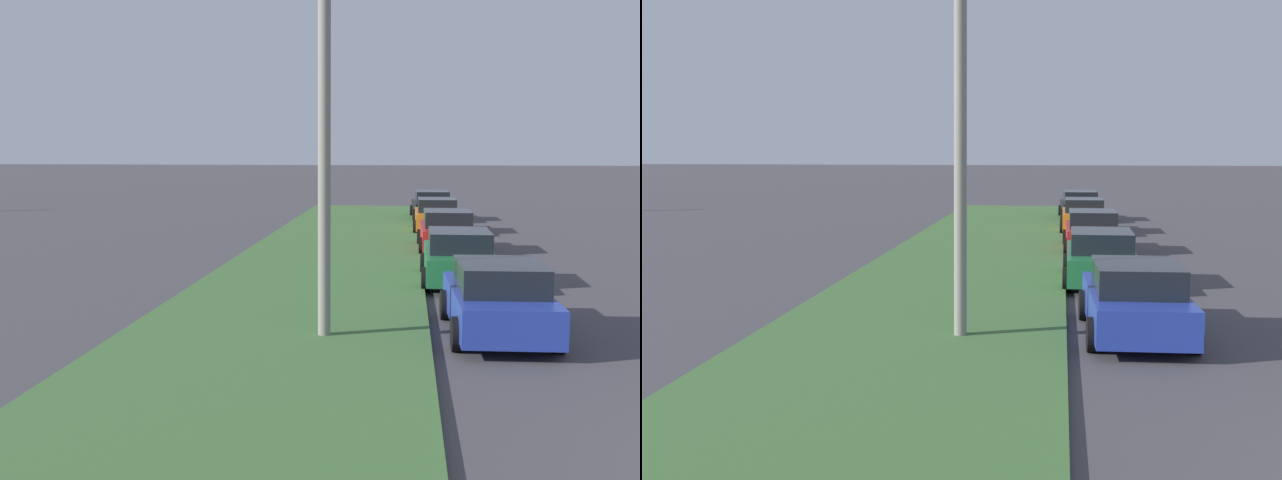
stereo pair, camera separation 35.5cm
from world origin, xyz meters
The scene contains 7 objects.
grass_median centered at (10.00, 7.80, 0.06)m, with size 60.00×6.00×0.12m, color #3D6633.
parked_car_blue centered at (7.32, 3.48, 0.72)m, with size 4.35×2.12×1.47m.
parked_car_green centered at (13.25, 3.86, 0.72)m, with size 4.31×2.04×1.47m.
parked_car_red centered at (19.97, 3.85, 0.72)m, with size 4.31×2.05×1.47m.
parked_car_orange centered at (26.44, 3.98, 0.72)m, with size 4.31×2.03×1.47m.
parked_car_black centered at (32.27, 4.02, 0.72)m, with size 4.37×2.15×1.47m.
streetlight centered at (6.61, 6.47, 4.39)m, with size 0.91×2.84×7.50m.
Camera 2 is at (-8.29, 4.93, 3.70)m, focal length 44.84 mm.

